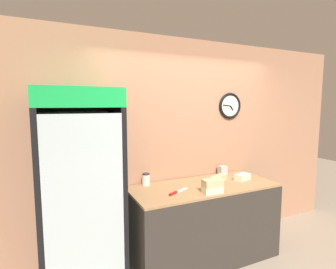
% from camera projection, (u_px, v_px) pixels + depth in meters
% --- Properties ---
extents(wall_back, '(5.20, 0.09, 2.70)m').
position_uv_depth(wall_back, '(187.00, 144.00, 3.46)').
color(wall_back, '#AD7A5B').
rests_on(wall_back, ground_plane).
extents(prep_counter, '(1.77, 0.74, 0.92)m').
position_uv_depth(prep_counter, '(203.00, 222.00, 3.18)').
color(prep_counter, '#332D28').
rests_on(prep_counter, ground_plane).
extents(beverage_cooler, '(0.78, 0.63, 2.03)m').
position_uv_depth(beverage_cooler, '(80.00, 182.00, 2.61)').
color(beverage_cooler, black).
rests_on(beverage_cooler, ground_plane).
extents(sandwich_stack_bottom, '(0.22, 0.13, 0.08)m').
position_uv_depth(sandwich_stack_bottom, '(212.00, 190.00, 2.85)').
color(sandwich_stack_bottom, beige).
rests_on(sandwich_stack_bottom, prep_counter).
extents(sandwich_stack_middle, '(0.22, 0.13, 0.08)m').
position_uv_depth(sandwich_stack_middle, '(212.00, 183.00, 2.84)').
color(sandwich_stack_middle, tan).
rests_on(sandwich_stack_middle, sandwich_stack_bottom).
extents(sandwich_flat_left, '(0.23, 0.16, 0.08)m').
position_uv_depth(sandwich_flat_left, '(242.00, 177.00, 3.34)').
color(sandwich_flat_left, beige).
rests_on(sandwich_flat_left, prep_counter).
extents(sandwich_flat_right, '(0.25, 0.18, 0.07)m').
position_uv_depth(sandwich_flat_right, '(219.00, 178.00, 3.31)').
color(sandwich_flat_right, tan).
rests_on(sandwich_flat_right, prep_counter).
extents(chefs_knife, '(0.31, 0.19, 0.02)m').
position_uv_depth(chefs_knife, '(176.00, 192.00, 2.85)').
color(chefs_knife, silver).
rests_on(chefs_knife, prep_counter).
extents(condiment_jar, '(0.10, 0.10, 0.14)m').
position_uv_depth(condiment_jar, '(146.00, 179.00, 3.12)').
color(condiment_jar, silver).
rests_on(condiment_jar, prep_counter).
extents(napkin_dispenser, '(0.11, 0.09, 0.12)m').
position_uv_depth(napkin_dispenser, '(223.00, 170.00, 3.60)').
color(napkin_dispenser, '#B7B2AD').
rests_on(napkin_dispenser, prep_counter).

